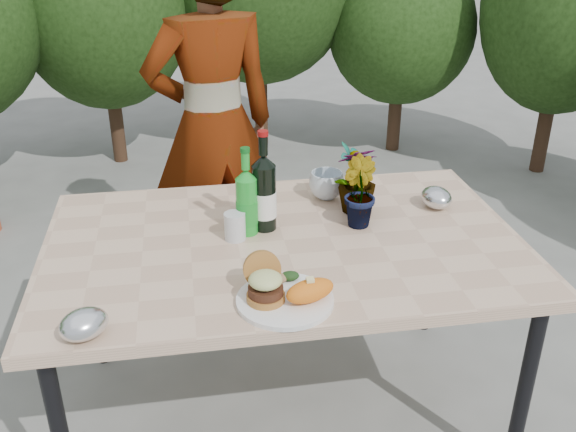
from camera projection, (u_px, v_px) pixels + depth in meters
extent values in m
plane|color=slate|center=(285.00, 409.00, 2.50)|extent=(80.00, 80.00, 0.00)
cube|color=#D2AC8C|center=(284.00, 245.00, 2.17)|extent=(1.60, 1.00, 0.04)
cylinder|color=black|center=(525.00, 391.00, 2.07)|extent=(0.05, 0.05, 0.71)
cylinder|color=black|center=(93.00, 290.00, 2.60)|extent=(0.05, 0.05, 0.71)
cylinder|color=black|center=(431.00, 261.00, 2.81)|extent=(0.05, 0.05, 0.71)
cylinder|color=#382316|center=(118.00, 134.00, 4.75)|extent=(0.10, 0.10, 0.42)
ellipsoid|color=#294B19|center=(102.00, 5.00, 4.34)|extent=(1.21, 1.21, 1.42)
cylinder|color=#382316|center=(261.00, 113.00, 5.08)|extent=(0.10, 0.10, 0.50)
cylinder|color=#382316|center=(394.00, 126.00, 4.98)|extent=(0.10, 0.10, 0.38)
ellipsoid|color=#294B19|center=(401.00, 28.00, 4.65)|extent=(1.07, 1.07, 1.10)
cylinder|color=#382316|center=(541.00, 141.00, 4.57)|extent=(0.10, 0.10, 0.44)
ellipsoid|color=#294B19|center=(567.00, 6.00, 4.16)|extent=(1.09, 1.09, 1.41)
cylinder|color=white|center=(285.00, 300.00, 1.82)|extent=(0.28, 0.28, 0.01)
cylinder|color=#B7722D|center=(266.00, 297.00, 1.81)|extent=(0.11, 0.11, 0.02)
cylinder|color=#472314|center=(266.00, 290.00, 1.80)|extent=(0.10, 0.10, 0.02)
ellipsoid|color=beige|center=(265.00, 280.00, 1.78)|extent=(0.10, 0.10, 0.04)
cylinder|color=#B7722D|center=(262.00, 269.00, 1.85)|extent=(0.11, 0.06, 0.11)
ellipsoid|color=orange|center=(310.00, 291.00, 1.80)|extent=(0.17, 0.12, 0.06)
ellipsoid|color=olive|center=(280.00, 278.00, 1.90)|extent=(0.04, 0.04, 0.02)
ellipsoid|color=#193814|center=(290.00, 276.00, 1.90)|extent=(0.06, 0.04, 0.03)
cylinder|color=black|center=(264.00, 198.00, 2.19)|extent=(0.08, 0.08, 0.23)
cylinder|color=white|center=(264.00, 204.00, 2.20)|extent=(0.09, 0.09, 0.09)
cone|color=black|center=(263.00, 160.00, 2.13)|extent=(0.08, 0.08, 0.04)
cylinder|color=black|center=(263.00, 145.00, 2.10)|extent=(0.03, 0.03, 0.07)
cylinder|color=maroon|center=(263.00, 133.00, 2.08)|extent=(0.04, 0.04, 0.02)
cylinder|color=green|center=(247.00, 206.00, 2.16)|extent=(0.07, 0.07, 0.20)
cylinder|color=#198C26|center=(247.00, 212.00, 2.17)|extent=(0.07, 0.07, 0.08)
cone|color=green|center=(246.00, 174.00, 2.11)|extent=(0.07, 0.07, 0.03)
cylinder|color=green|center=(245.00, 161.00, 2.09)|extent=(0.03, 0.03, 0.06)
cylinder|color=#0C5919|center=(245.00, 150.00, 2.07)|extent=(0.03, 0.03, 0.01)
cylinder|color=silver|center=(235.00, 226.00, 2.15)|extent=(0.07, 0.07, 0.09)
imported|color=#1E521C|center=(351.00, 175.00, 2.35)|extent=(0.15, 0.16, 0.25)
imported|color=#26581E|center=(358.00, 192.00, 2.21)|extent=(0.14, 0.16, 0.25)
imported|color=#21591E|center=(357.00, 180.00, 2.30)|extent=(0.16, 0.16, 0.25)
imported|color=silver|center=(327.00, 185.00, 2.44)|extent=(0.15, 0.15, 0.10)
ellipsoid|color=silver|center=(84.00, 324.00, 1.67)|extent=(0.17, 0.16, 0.08)
ellipsoid|color=silver|center=(436.00, 198.00, 2.37)|extent=(0.13, 0.15, 0.08)
imported|color=#A16D50|center=(213.00, 126.00, 2.94)|extent=(0.69, 0.53, 1.69)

